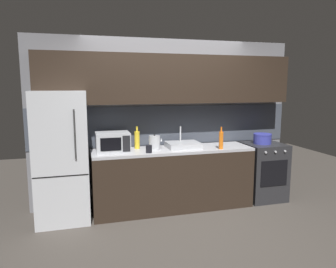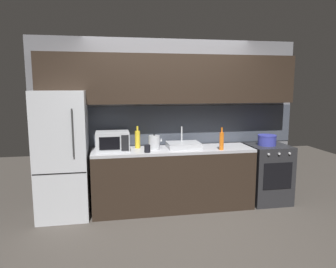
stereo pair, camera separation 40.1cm
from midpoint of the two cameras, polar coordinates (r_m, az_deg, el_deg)
name	(u,v)px [view 1 (the left image)]	position (r m, az deg, el deg)	size (l,w,h in m)	color
ground_plane	(194,234)	(4.08, 1.70, -17.61)	(10.00, 10.00, 0.00)	#3D3833
back_wall	(168,103)	(4.82, -2.48, 5.62)	(4.07, 0.44, 2.50)	slate
counter_run	(173,178)	(4.72, -1.56, -8.01)	(2.33, 0.60, 0.90)	black
refrigerator	(62,157)	(4.51, -21.04, -3.87)	(0.68, 0.69, 1.74)	#B7BABF
oven_range	(263,171)	(5.28, 14.61, -6.49)	(0.60, 0.62, 0.90)	#232326
microwave	(113,142)	(4.48, -12.45, -1.44)	(0.46, 0.35, 0.27)	#A8AAAF
sink_basin	(183,145)	(4.68, 0.28, -1.98)	(0.48, 0.38, 0.30)	#ADAFB5
kettle	(155,143)	(4.54, -4.97, -1.57)	(0.20, 0.16, 0.22)	#B7BABF
wine_bottle_yellow	(137,140)	(4.63, -8.06, -1.02)	(0.08, 0.08, 0.32)	gold
wine_bottle_orange	(221,140)	(4.59, 7.07, -1.09)	(0.06, 0.06, 0.32)	orange
mug_dark	(149,149)	(4.34, -6.11, -2.72)	(0.08, 0.08, 0.11)	black
cooking_pot	(262,139)	(5.15, 14.48, -0.83)	(0.28, 0.28, 0.16)	#333899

